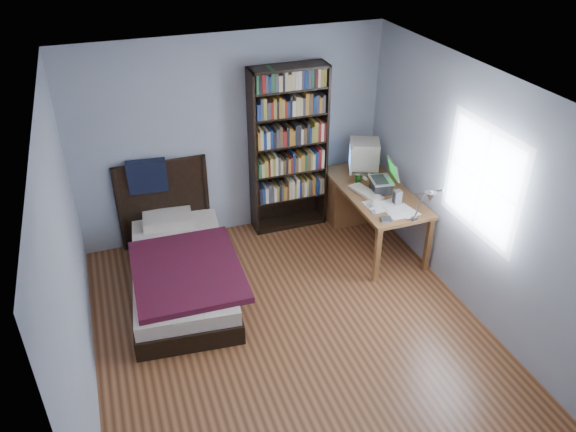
% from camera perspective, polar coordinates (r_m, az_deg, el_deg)
% --- Properties ---
extents(room, '(4.20, 4.24, 2.50)m').
position_cam_1_polar(room, '(5.05, 0.64, -0.93)').
color(room, '#5B311A').
rests_on(room, ground).
extents(desk, '(0.75, 1.59, 0.73)m').
position_cam_1_polar(desk, '(7.29, 7.09, 2.05)').
color(desk, brown).
rests_on(desk, floor).
extents(crt_monitor, '(0.50, 0.46, 0.43)m').
position_cam_1_polar(crt_monitor, '(7.09, 7.62, 6.19)').
color(crt_monitor, '#C0B69F').
rests_on(crt_monitor, desk).
extents(laptop, '(0.36, 0.35, 0.38)m').
position_cam_1_polar(laptop, '(6.73, 9.56, 3.32)').
color(laptop, '#2D2D30').
rests_on(laptop, desk).
extents(desk_lamp, '(0.23, 0.50, 0.60)m').
position_cam_1_polar(desk_lamp, '(5.72, 14.05, 1.72)').
color(desk_lamp, '#99999E').
rests_on(desk_lamp, desk).
extents(keyboard, '(0.29, 0.49, 0.04)m').
position_cam_1_polar(keyboard, '(6.69, 7.92, 2.39)').
color(keyboard, beige).
rests_on(keyboard, desk).
extents(speaker, '(0.09, 0.09, 0.17)m').
position_cam_1_polar(speaker, '(6.51, 11.05, 1.89)').
color(speaker, gray).
rests_on(speaker, desk).
extents(soda_can, '(0.06, 0.06, 0.11)m').
position_cam_1_polar(soda_can, '(6.92, 7.14, 3.83)').
color(soda_can, '#083C11').
rests_on(soda_can, desk).
extents(mouse, '(0.06, 0.11, 0.04)m').
position_cam_1_polar(mouse, '(7.01, 7.83, 3.80)').
color(mouse, silver).
rests_on(mouse, desk).
extents(phone_silver, '(0.05, 0.10, 0.02)m').
position_cam_1_polar(phone_silver, '(6.43, 8.37, 1.03)').
color(phone_silver, silver).
rests_on(phone_silver, desk).
extents(phone_grey, '(0.07, 0.09, 0.02)m').
position_cam_1_polar(phone_grey, '(6.32, 8.69, 0.40)').
color(phone_grey, gray).
rests_on(phone_grey, desk).
extents(external_drive, '(0.14, 0.14, 0.02)m').
position_cam_1_polar(external_drive, '(6.20, 9.94, -0.35)').
color(external_drive, gray).
rests_on(external_drive, desk).
extents(bookshelf, '(0.95, 0.30, 2.10)m').
position_cam_1_polar(bookshelf, '(6.94, 0.06, 6.68)').
color(bookshelf, black).
rests_on(bookshelf, floor).
extents(bed, '(1.25, 2.19, 1.16)m').
position_cam_1_polar(bed, '(6.35, -10.92, -4.92)').
color(bed, black).
rests_on(bed, floor).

